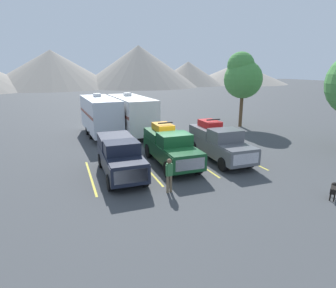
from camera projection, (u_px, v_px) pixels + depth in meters
ground_plane at (175, 167)px, 17.47m from camera, size 240.00×240.00×0.00m
pickup_truck_a at (120, 156)px, 15.94m from camera, size 2.15×5.44×2.14m
pickup_truck_b at (170, 146)px, 17.77m from camera, size 2.20×5.89×2.56m
pickup_truck_c at (219, 142)px, 18.79m from camera, size 2.22×5.83×2.59m
lot_stripe_a at (91, 177)px, 15.86m from camera, size 0.12×5.50×0.01m
lot_stripe_b at (148, 170)px, 17.03m from camera, size 0.12×5.50×0.01m
lot_stripe_c at (198, 163)px, 18.19m from camera, size 0.12×5.50×0.01m
lot_stripe_d at (242, 157)px, 19.36m from camera, size 0.12×5.50×0.01m
camper_trailer_a at (100, 114)px, 25.08m from camera, size 2.85×8.64×3.74m
camper_trailer_b at (132, 113)px, 25.58m from camera, size 3.01×8.87×3.76m
person_a at (169, 173)px, 13.66m from camera, size 0.38×0.24×1.75m
dog at (334, 189)px, 13.13m from camera, size 0.82×0.65×0.72m
tree_a at (243, 76)px, 28.36m from camera, size 3.86×3.86×7.59m
mountain_ridge at (50, 67)px, 85.19m from camera, size 153.05×47.33×16.17m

